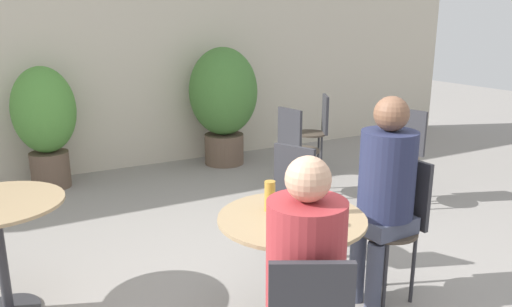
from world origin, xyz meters
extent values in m
cube|color=beige|center=(0.00, 3.65, 1.50)|extent=(10.00, 0.06, 3.00)
cylinder|color=#2D2D33|center=(0.01, -0.06, 0.35)|extent=(0.06, 0.06, 0.67)
cylinder|color=#997F5B|center=(0.01, -0.06, 0.69)|extent=(0.79, 0.79, 0.02)
cylinder|color=#2D2D33|center=(-1.37, 0.93, 0.35)|extent=(0.06, 0.06, 0.67)
cylinder|color=#42382D|center=(0.73, -0.03, 0.46)|extent=(0.36, 0.36, 0.02)
cylinder|color=#2D2D33|center=(0.85, -0.14, 0.23)|extent=(0.02, 0.02, 0.45)
cylinder|color=#2D2D33|center=(0.84, 0.09, 0.23)|extent=(0.02, 0.02, 0.45)
cylinder|color=#2D2D33|center=(0.62, -0.15, 0.23)|extent=(0.02, 0.02, 0.45)
cylinder|color=#2D2D33|center=(0.61, 0.08, 0.23)|extent=(0.02, 0.02, 0.45)
cube|color=#2D2D33|center=(0.89, -0.02, 0.68)|extent=(0.04, 0.31, 0.42)
cylinder|color=#42382D|center=(1.98, 1.17, 0.46)|extent=(0.36, 0.36, 0.02)
cylinder|color=#2D2D33|center=(2.12, 1.09, 0.23)|extent=(0.02, 0.02, 0.45)
cylinder|color=#2D2D33|center=(2.07, 1.32, 0.23)|extent=(0.02, 0.02, 0.45)
cylinder|color=#2D2D33|center=(1.89, 1.03, 0.23)|extent=(0.02, 0.02, 0.45)
cylinder|color=#2D2D33|center=(1.84, 1.26, 0.23)|extent=(0.02, 0.02, 0.45)
cube|color=#2D2D33|center=(2.14, 1.21, 0.68)|extent=(0.10, 0.31, 0.42)
cylinder|color=#42382D|center=(1.32, 1.83, 0.46)|extent=(0.36, 0.36, 0.02)
cylinder|color=#2D2D33|center=(1.19, 1.93, 0.23)|extent=(0.02, 0.02, 0.45)
cylinder|color=#2D2D33|center=(1.23, 1.69, 0.23)|extent=(0.02, 0.02, 0.45)
cylinder|color=#2D2D33|center=(1.42, 1.97, 0.23)|extent=(0.02, 0.02, 0.45)
cylinder|color=#2D2D33|center=(1.46, 1.74, 0.23)|extent=(0.02, 0.02, 0.45)
cube|color=#2D2D33|center=(1.16, 1.80, 0.68)|extent=(0.09, 0.31, 0.42)
cylinder|color=#42382D|center=(1.83, 2.42, 0.46)|extent=(0.36, 0.36, 0.02)
cylinder|color=#2D2D33|center=(1.88, 2.26, 0.23)|extent=(0.02, 0.02, 0.45)
cylinder|color=#2D2D33|center=(1.98, 2.47, 0.23)|extent=(0.02, 0.02, 0.45)
cylinder|color=#2D2D33|center=(1.67, 2.37, 0.23)|extent=(0.02, 0.02, 0.45)
cylinder|color=#2D2D33|center=(1.78, 2.57, 0.23)|extent=(0.02, 0.02, 0.45)
cube|color=#2D2D33|center=(1.97, 2.34, 0.68)|extent=(0.17, 0.29, 0.42)
cylinder|color=#42382D|center=(0.58, 0.65, 0.46)|extent=(0.36, 0.36, 0.02)
cylinder|color=#2D2D33|center=(0.42, 0.70, 0.23)|extent=(0.02, 0.02, 0.45)
cylinder|color=#2D2D33|center=(0.53, 0.49, 0.23)|extent=(0.02, 0.02, 0.45)
cylinder|color=#2D2D33|center=(0.63, 0.81, 0.23)|extent=(0.02, 0.02, 0.45)
cylinder|color=#2D2D33|center=(0.74, 0.60, 0.23)|extent=(0.02, 0.02, 0.45)
cube|color=#2D2D33|center=(0.43, 0.58, 0.68)|extent=(0.16, 0.29, 0.42)
cylinder|color=#9E2D33|center=(-0.30, -0.66, 0.81)|extent=(0.31, 0.31, 0.48)
sphere|color=tan|center=(-0.30, -0.66, 1.13)|extent=(0.18, 0.18, 0.18)
cylinder|color=#42475B|center=(0.56, 0.04, 0.22)|extent=(0.10, 0.10, 0.45)
cylinder|color=#42475B|center=(0.57, -0.11, 0.22)|extent=(0.10, 0.10, 0.45)
cube|color=#42475B|center=(0.69, -0.03, 0.52)|extent=(0.33, 0.29, 0.10)
cylinder|color=#232847|center=(0.69, -0.03, 0.83)|extent=(0.33, 0.33, 0.52)
sphere|color=brown|center=(0.69, -0.03, 1.19)|extent=(0.20, 0.20, 0.20)
cylinder|color=#DBC65B|center=(-0.05, -0.18, 0.80)|extent=(0.07, 0.07, 0.19)
cylinder|color=#DBC65B|center=(0.16, -0.08, 0.79)|extent=(0.06, 0.06, 0.18)
cylinder|color=#B28433|center=(-0.05, 0.07, 0.79)|extent=(0.06, 0.06, 0.17)
cylinder|color=brown|center=(-0.85, 3.28, 0.19)|extent=(0.39, 0.39, 0.38)
ellipsoid|color=#4C8938|center=(-0.85, 3.28, 0.82)|extent=(0.63, 0.63, 0.88)
cylinder|color=brown|center=(1.13, 3.23, 0.18)|extent=(0.47, 0.47, 0.36)
ellipsoid|color=#427533|center=(1.13, 3.23, 0.88)|extent=(0.81, 0.81, 1.04)
camera|label=1|loc=(-1.31, -2.13, 1.71)|focal=35.00mm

